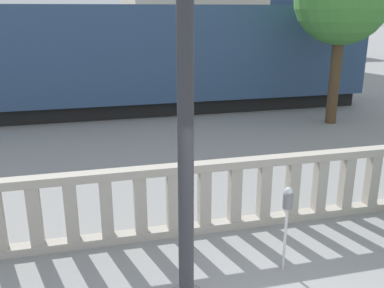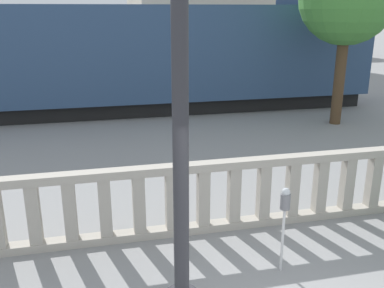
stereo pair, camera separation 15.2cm
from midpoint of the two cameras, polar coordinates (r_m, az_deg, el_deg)
balustrade at (r=7.52m, az=3.12°, el=-6.92°), size 13.44×0.24×1.28m
lamppost at (r=4.79m, az=-1.83°, el=10.93°), size 0.43×0.43×6.65m
parking_meter at (r=6.35m, az=11.93°, el=-8.12°), size 0.15×0.15×1.34m
train_near at (r=16.17m, az=-15.59°, el=10.86°), size 22.34×2.74×4.51m
train_far at (r=35.43m, az=-1.05°, el=14.46°), size 26.29×2.74×4.13m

